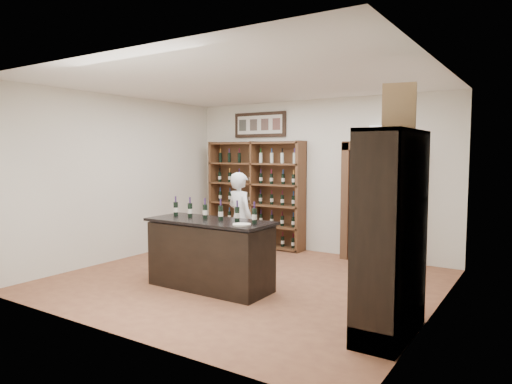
% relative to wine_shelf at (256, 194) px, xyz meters
% --- Properties ---
extents(floor, '(5.50, 5.50, 0.00)m').
position_rel_wine_shelf_xyz_m(floor, '(1.30, -2.33, -1.10)').
color(floor, '#905A39').
rests_on(floor, ground).
extents(ceiling, '(5.50, 5.50, 0.00)m').
position_rel_wine_shelf_xyz_m(ceiling, '(1.30, -2.33, 1.90)').
color(ceiling, white).
rests_on(ceiling, wall_back).
extents(wall_back, '(5.50, 0.04, 3.00)m').
position_rel_wine_shelf_xyz_m(wall_back, '(1.30, 0.17, 0.40)').
color(wall_back, silver).
rests_on(wall_back, ground).
extents(wall_left, '(0.04, 5.00, 3.00)m').
position_rel_wine_shelf_xyz_m(wall_left, '(-1.45, -2.33, 0.40)').
color(wall_left, silver).
rests_on(wall_left, ground).
extents(wall_right, '(0.04, 5.00, 3.00)m').
position_rel_wine_shelf_xyz_m(wall_right, '(4.05, -2.33, 0.40)').
color(wall_right, silver).
rests_on(wall_right, ground).
extents(wine_shelf, '(2.20, 0.38, 2.20)m').
position_rel_wine_shelf_xyz_m(wine_shelf, '(0.00, 0.00, 0.00)').
color(wine_shelf, brown).
rests_on(wine_shelf, ground).
extents(framed_picture, '(1.25, 0.04, 0.52)m').
position_rel_wine_shelf_xyz_m(framed_picture, '(0.00, 0.14, 1.45)').
color(framed_picture, black).
rests_on(framed_picture, wall_back).
extents(arched_doorway, '(1.17, 0.35, 2.17)m').
position_rel_wine_shelf_xyz_m(arched_doorway, '(2.55, -0.00, 0.04)').
color(arched_doorway, black).
rests_on(arched_doorway, ground).
extents(emergency_light, '(0.30, 0.10, 0.10)m').
position_rel_wine_shelf_xyz_m(emergency_light, '(2.55, 0.09, 1.30)').
color(emergency_light, white).
rests_on(emergency_light, wall_back).
extents(tasting_counter, '(1.88, 0.78, 1.00)m').
position_rel_wine_shelf_xyz_m(tasting_counter, '(1.10, -2.93, -0.61)').
color(tasting_counter, black).
rests_on(tasting_counter, ground).
extents(counter_bottle_0, '(0.07, 0.07, 0.30)m').
position_rel_wine_shelf_xyz_m(counter_bottle_0, '(0.38, -2.87, 0.01)').
color(counter_bottle_0, black).
rests_on(counter_bottle_0, tasting_counter).
extents(counter_bottle_1, '(0.07, 0.07, 0.30)m').
position_rel_wine_shelf_xyz_m(counter_bottle_1, '(0.67, -2.87, 0.01)').
color(counter_bottle_1, black).
rests_on(counter_bottle_1, tasting_counter).
extents(counter_bottle_2, '(0.07, 0.07, 0.30)m').
position_rel_wine_shelf_xyz_m(counter_bottle_2, '(0.96, -2.87, 0.01)').
color(counter_bottle_2, black).
rests_on(counter_bottle_2, tasting_counter).
extents(counter_bottle_3, '(0.07, 0.07, 0.30)m').
position_rel_wine_shelf_xyz_m(counter_bottle_3, '(1.24, -2.87, 0.01)').
color(counter_bottle_3, black).
rests_on(counter_bottle_3, tasting_counter).
extents(counter_bottle_4, '(0.07, 0.07, 0.30)m').
position_rel_wine_shelf_xyz_m(counter_bottle_4, '(1.53, -2.87, 0.01)').
color(counter_bottle_4, black).
rests_on(counter_bottle_4, tasting_counter).
extents(counter_bottle_5, '(0.07, 0.07, 0.30)m').
position_rel_wine_shelf_xyz_m(counter_bottle_5, '(1.82, -2.87, 0.01)').
color(counter_bottle_5, black).
rests_on(counter_bottle_5, tasting_counter).
extents(side_cabinet, '(0.48, 1.20, 2.20)m').
position_rel_wine_shelf_xyz_m(side_cabinet, '(3.82, -3.23, -0.35)').
color(side_cabinet, black).
rests_on(side_cabinet, ground).
extents(shopkeeper, '(0.69, 0.56, 1.63)m').
position_rel_wine_shelf_xyz_m(shopkeeper, '(0.67, -1.56, -0.29)').
color(shopkeeper, silver).
rests_on(shopkeeper, ground).
extents(plate, '(0.24, 0.24, 0.02)m').
position_rel_wine_shelf_xyz_m(plate, '(1.77, -3.09, -0.09)').
color(plate, beige).
rests_on(plate, tasting_counter).
extents(wine_crate, '(0.36, 0.20, 0.47)m').
position_rel_wine_shelf_xyz_m(wine_crate, '(3.83, -3.19, 1.34)').
color(wine_crate, tan).
rests_on(wine_crate, side_cabinet).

